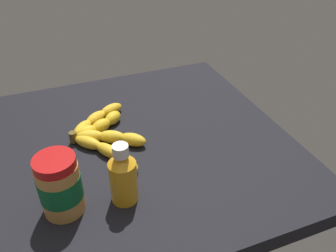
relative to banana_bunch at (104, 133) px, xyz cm
name	(u,v)px	position (x,y,z in cm)	size (l,w,h in cm)	color
ground_plane	(147,146)	(4.75, 10.43, -3.82)	(78.08, 74.18, 4.31)	black
banana_bunch	(104,133)	(0.00, 0.00, 0.00)	(31.55, 19.18, 3.49)	gold
peanut_butter_jar	(60,186)	(21.58, -13.20, 5.00)	(8.69, 8.69, 13.64)	#BF8442
honey_bottle	(123,176)	(23.31, -0.67, 4.78)	(5.84, 5.84, 14.48)	orange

